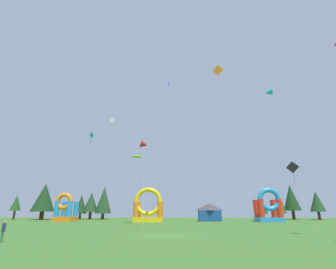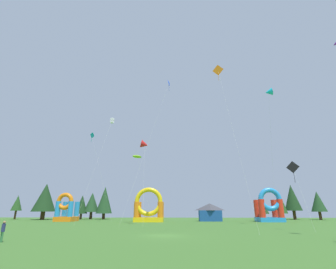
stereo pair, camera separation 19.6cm
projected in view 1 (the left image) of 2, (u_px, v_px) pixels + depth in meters
The scene contains 23 objects.
ground_plane at pixel (165, 236), 25.67m from camera, with size 120.00×120.00×0.00m, color #3D6B28.
kite_lime_parafoil at pixel (137, 157), 50.80m from camera, with size 4.29×5.12×13.62m.
kite_cyan_delta at pixel (268, 92), 45.75m from camera, with size 2.79×10.44×24.45m.
kite_black_diamond at pixel (293, 168), 33.61m from camera, with size 1.17×2.88×8.72m.
kite_red_delta at pixel (144, 145), 46.37m from camera, with size 1.90×5.81×15.37m.
kite_white_box at pixel (112, 121), 54.52m from camera, with size 3.73×7.57×22.31m.
kite_blue_diamond at pixel (169, 84), 49.76m from camera, with size 7.98×5.85×27.93m.
kite_orange_diamond at pixel (218, 72), 38.19m from camera, with size 2.93×5.37×24.06m.
kite_teal_diamond at pixel (91, 136), 54.38m from camera, with size 5.43×3.03×18.98m.
person_left_edge at pixel (3, 230), 20.82m from camera, with size 0.40×0.40×1.72m.
inflatable_blue_arch at pixel (66, 211), 57.23m from camera, with size 4.12×4.90×6.42m.
inflatable_red_slide at pixel (148, 209), 54.60m from camera, with size 6.47×4.32×7.42m.
inflatable_orange_dome at pixel (269, 209), 55.29m from camera, with size 5.40×4.77×7.41m.
festival_tent at pixel (209, 212), 58.17m from camera, with size 5.21×3.13×4.04m.
tree_row_0 at pixel (16, 203), 69.57m from camera, with size 2.88×2.88×6.57m.
tree_row_1 at pixel (44, 198), 67.84m from camera, with size 6.23×6.23×9.64m.
tree_row_2 at pixel (81, 204), 69.92m from camera, with size 3.31×3.31×6.69m.
tree_row_3 at pixel (91, 202), 71.13m from camera, with size 4.32×4.32×7.39m.
tree_row_4 at pixel (104, 200), 70.62m from camera, with size 4.61×4.61×9.02m.
tree_row_5 at pixel (262, 206), 64.99m from camera, with size 2.68×2.68×5.68m.
tree_row_6 at pixel (280, 204), 66.69m from camera, with size 2.89×2.89×6.57m.
tree_row_7 at pixel (291, 198), 69.33m from camera, with size 4.56×4.56×9.47m.
tree_row_8 at pixel (317, 202), 66.79m from camera, with size 3.94×3.94×7.46m.
Camera 1 is at (1.14, -27.66, 2.66)m, focal length 26.08 mm.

